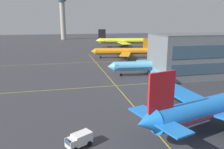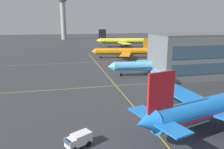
% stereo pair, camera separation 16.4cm
% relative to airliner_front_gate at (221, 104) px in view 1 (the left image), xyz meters
% --- Properties ---
extents(airliner_front_gate, '(37.90, 32.32, 11.98)m').
position_rel_airliner_front_gate_xyz_m(airliner_front_gate, '(0.00, 0.00, 0.00)').
color(airliner_front_gate, blue).
rests_on(airliner_front_gate, ground).
extents(airliner_second_row, '(32.66, 28.03, 10.15)m').
position_rel_airliner_front_gate_xyz_m(airliner_second_row, '(3.49, 39.11, -0.62)').
color(airliner_second_row, '#5BB7E5').
rests_on(airliner_second_row, ground).
extents(airliner_third_row, '(32.85, 27.99, 10.24)m').
position_rel_airliner_front_gate_xyz_m(airliner_third_row, '(3.13, 77.39, -0.59)').
color(airliner_third_row, orange).
rests_on(airliner_third_row, ground).
extents(airliner_far_left_stand, '(41.43, 35.23, 12.94)m').
position_rel_airliner_front_gate_xyz_m(airliner_far_left_stand, '(16.64, 122.72, 0.33)').
color(airliner_far_left_stand, yellow).
rests_on(airliner_far_left_stand, ground).
extents(taxiway_markings, '(118.13, 131.41, 0.01)m').
position_rel_airliner_front_gate_xyz_m(taxiway_markings, '(-12.75, 29.28, -4.09)').
color(taxiway_markings, yellow).
rests_on(taxiway_markings, ground).
extents(service_truck_red_van, '(4.48, 3.63, 2.10)m').
position_rel_airliner_front_gate_xyz_m(service_truck_red_van, '(-26.36, -1.45, -2.91)').
color(service_truck_red_van, white).
rests_on(service_truck_red_van, ground).
extents(control_tower, '(8.82, 8.82, 42.46)m').
position_rel_airliner_front_gate_xyz_m(control_tower, '(-24.81, 202.42, 20.29)').
color(control_tower, '#ADA89E').
rests_on(control_tower, ground).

